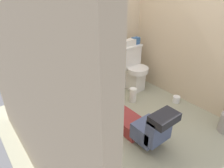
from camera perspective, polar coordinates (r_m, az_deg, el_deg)
The scene contains 18 objects.
ground_plane at distance 2.69m, azimuth 5.50°, elevation -12.64°, with size 2.76×3.17×0.04m, color gray.
wall_back at distance 2.99m, azimuth -8.96°, elevation 17.62°, with size 2.42×0.08×2.40m, color #CAB493.
wall_left at distance 1.56m, azimuth -25.50°, elevation 5.48°, with size 0.08×2.17×2.40m, color #CAB493.
wall_right at distance 3.03m, azimuth 23.65°, elevation 15.86°, with size 0.08×2.17×2.40m, color #CAB493.
toilet at distance 3.40m, azimuth 6.14°, elevation 4.39°, with size 0.36×0.46×0.75m.
vanity_cabinet at distance 2.66m, azimuth -16.48°, elevation -2.69°, with size 0.60×0.53×0.82m.
faucet at distance 2.59m, azimuth -19.18°, elevation 7.23°, with size 0.02×0.02×0.10m, color silver.
person_plumber at distance 2.47m, azimuth 7.05°, elevation -11.11°, with size 0.39×1.06×0.52m.
tissue_box at distance 3.29m, azimuth 4.84°, elevation 11.62°, with size 0.22×0.11×0.10m, color silver.
toiletry_bag at distance 3.39m, azimuth 6.75°, elevation 12.11°, with size 0.12×0.09×0.11m, color #33598C.
soap_dispenser at distance 2.52m, azimuth -23.09°, elevation 6.36°, with size 0.06×0.06×0.17m.
bottle_blue at distance 2.53m, azimuth -21.20°, elevation 6.58°, with size 0.05×0.05×0.12m, color #3D65B3.
bottle_green at distance 2.58m, azimuth -20.11°, elevation 7.46°, with size 0.05×0.05×0.14m, color #499A52.
bottle_amber at distance 2.52m, azimuth -17.70°, elevation 7.15°, with size 0.05×0.05×0.12m, color #C4842D.
bottle_white at distance 2.62m, azimuth -17.18°, elevation 8.43°, with size 0.05×0.05×0.16m, color silver.
bottle_pink at distance 2.60m, azimuth -15.01°, elevation 8.12°, with size 0.05×0.05×0.12m, color pink.
paper_towel_roll at distance 3.13m, azimuth 5.95°, elevation -3.11°, with size 0.11×0.11×0.22m, color white.
toilet_paper_roll at distance 3.28m, azimuth 17.81°, elevation -4.16°, with size 0.11×0.11×0.10m, color white.
Camera 1 is at (-1.45, -1.44, 1.73)m, focal length 32.17 mm.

